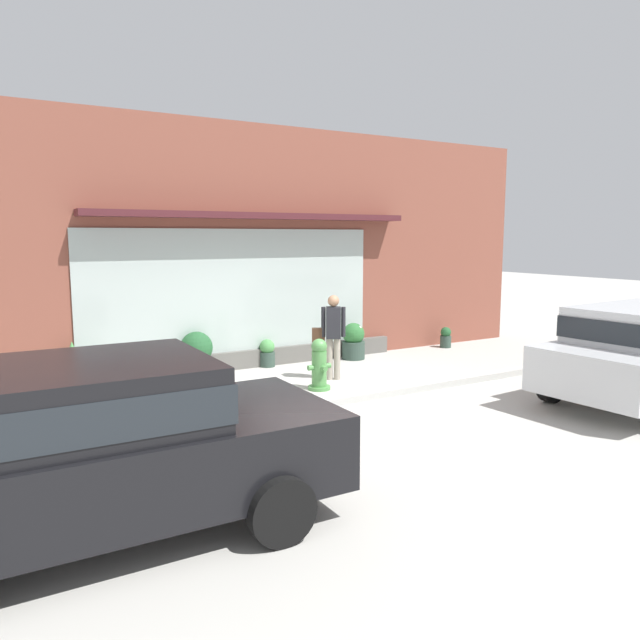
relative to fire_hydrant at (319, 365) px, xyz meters
name	(u,v)px	position (x,y,z in m)	size (l,w,h in m)	color
ground_plane	(333,401)	(-0.17, -0.74, -0.43)	(60.00, 60.00, 0.00)	#B2AFA8
curb_strip	(340,400)	(-0.17, -0.94, -0.37)	(14.00, 0.24, 0.12)	#B2B2AD
storefront	(250,250)	(-0.18, 2.45, 1.93)	(14.00, 0.81, 4.82)	brown
fire_hydrant	(319,365)	(0.00, 0.00, 0.00)	(0.44, 0.41, 0.89)	#4C8C47
pedestrian_with_handbag	(332,332)	(0.57, 0.51, 0.46)	(0.55, 0.41, 1.57)	#9E9384
parked_car_black	(85,442)	(-4.34, -3.47, 0.45)	(4.30, 2.02, 1.57)	black
potted_plant_doorstep	(353,341)	(1.96, 1.88, -0.05)	(0.49, 0.49, 0.78)	#33473D
potted_plant_window_center	(73,367)	(-3.68, 2.05, -0.02)	(0.45, 0.45, 0.86)	#B7B2A3
potted_plant_window_right	(446,337)	(4.60, 1.89, -0.19)	(0.26, 0.26, 0.49)	#33473D
potted_plant_by_entrance	(197,352)	(-1.47, 2.09, 0.03)	(0.61, 0.61, 0.84)	#33473D
potted_plant_low_front	(267,353)	(0.02, 2.13, -0.16)	(0.31, 0.31, 0.56)	#33473D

